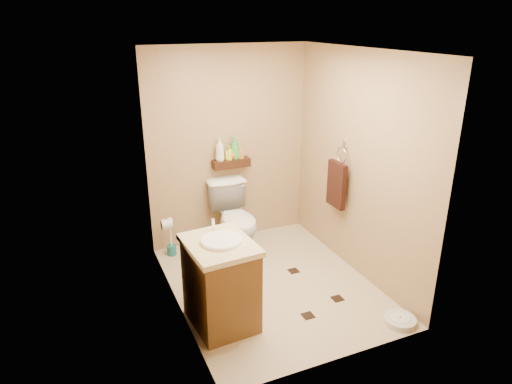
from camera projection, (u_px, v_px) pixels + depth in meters
name	position (u px, v px, depth m)	size (l,w,h in m)	color
ground	(271.00, 284.00, 4.87)	(2.50, 2.50, 0.00)	tan
wall_back	(229.00, 147.00, 5.51)	(2.00, 0.04, 2.40)	#9F845B
wall_front	(345.00, 230.00, 3.37)	(2.00, 0.04, 2.40)	#9F845B
wall_left	(172.00, 193.00, 4.07)	(0.04, 2.50, 2.40)	#9F845B
wall_right	(358.00, 166.00, 4.81)	(0.04, 2.50, 2.40)	#9F845B
ceiling	(275.00, 50.00, 4.01)	(2.00, 2.50, 0.02)	white
wall_shelf	(231.00, 163.00, 5.51)	(0.46, 0.14, 0.10)	#371E0F
floor_accents	(273.00, 285.00, 4.86)	(1.10, 1.35, 0.01)	black
toilet	(236.00, 220.00, 5.40)	(0.47, 0.83, 0.84)	white
vanity	(221.00, 282.00, 4.12)	(0.61, 0.72, 0.96)	brown
bathroom_scale	(400.00, 320.00, 4.25)	(0.39, 0.39, 0.06)	silver
toilet_brush	(171.00, 242.00, 5.42)	(0.11, 0.11, 0.49)	#1A6968
towel_ring	(337.00, 183.00, 5.09)	(0.12, 0.30, 0.76)	silver
toilet_paper	(167.00, 225.00, 4.87)	(0.12, 0.11, 0.12)	silver
bottle_a	(220.00, 149.00, 5.39)	(0.11, 0.11, 0.28)	white
bottle_b	(230.00, 153.00, 5.46)	(0.07, 0.08, 0.17)	#EAFA34
bottle_c	(232.00, 154.00, 5.47)	(0.11, 0.11, 0.14)	#BC5316
bottle_d	(235.00, 148.00, 5.46)	(0.11, 0.11, 0.27)	green
bottle_e	(240.00, 152.00, 5.51)	(0.07, 0.07, 0.16)	#CA8843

